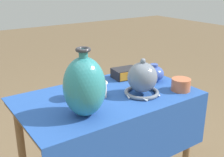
# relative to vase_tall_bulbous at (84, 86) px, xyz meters

# --- Properties ---
(display_table) EXTENTS (1.01, 0.60, 0.75)m
(display_table) POSITION_rel_vase_tall_bulbous_xyz_m (0.22, 0.12, -0.25)
(display_table) COLOR olive
(display_table) RESTS_ON ground_plane
(vase_tall_bulbous) EXTENTS (0.20, 0.20, 0.33)m
(vase_tall_bulbous) POSITION_rel_vase_tall_bulbous_xyz_m (0.00, 0.00, 0.00)
(vase_tall_bulbous) COLOR teal
(vase_tall_bulbous) RESTS_ON display_table
(vase_dome_bell) EXTENTS (0.21, 0.20, 0.21)m
(vase_dome_bell) POSITION_rel_vase_tall_bulbous_xyz_m (0.39, 0.04, -0.06)
(vase_dome_bell) COLOR slate
(vase_dome_bell) RESTS_ON display_table
(mosaic_tile_box) EXTENTS (0.18, 0.14, 0.06)m
(mosaic_tile_box) POSITION_rel_vase_tall_bulbous_xyz_m (0.49, 0.32, -0.12)
(mosaic_tile_box) COLOR #232328
(mosaic_tile_box) RESTS_ON display_table
(cup_wide_porcelain) EXTENTS (0.11, 0.11, 0.09)m
(cup_wide_porcelain) POSITION_rel_vase_tall_bulbous_xyz_m (0.06, 0.20, -0.10)
(cup_wide_porcelain) COLOR white
(cup_wide_porcelain) RESTS_ON display_table
(jar_round_cobalt) EXTENTS (0.13, 0.13, 0.11)m
(jar_round_cobalt) POSITION_rel_vase_tall_bulbous_xyz_m (0.60, 0.17, -0.10)
(jar_round_cobalt) COLOR #3851A8
(jar_round_cobalt) RESTS_ON display_table
(cup_wide_ivory) EXTENTS (0.09, 0.09, 0.09)m
(cup_wide_ivory) POSITION_rel_vase_tall_bulbous_xyz_m (0.18, 0.15, -0.10)
(cup_wide_ivory) COLOR white
(cup_wide_ivory) RESTS_ON display_table
(pot_squat_terracotta) EXTENTS (0.11, 0.11, 0.07)m
(pot_squat_terracotta) POSITION_rel_vase_tall_bulbous_xyz_m (0.62, -0.04, -0.11)
(pot_squat_terracotta) COLOR #BC6642
(pot_squat_terracotta) RESTS_ON display_table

